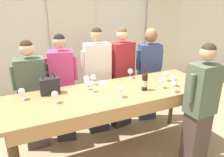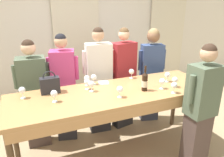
{
  "view_description": "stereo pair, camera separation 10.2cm",
  "coord_description": "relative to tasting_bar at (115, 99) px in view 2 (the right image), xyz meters",
  "views": [
    {
      "loc": [
        -1.14,
        -2.39,
        2.13
      ],
      "look_at": [
        0.0,
        0.09,
        1.16
      ],
      "focal_mm": 35.0,
      "sensor_mm": 36.0,
      "label": 1
    },
    {
      "loc": [
        -1.04,
        -2.43,
        2.13
      ],
      "look_at": [
        0.0,
        0.09,
        1.16
      ],
      "focal_mm": 35.0,
      "sensor_mm": 36.0,
      "label": 2
    }
  ],
  "objects": [
    {
      "name": "wine_glass_front_left",
      "position": [
        0.44,
        0.41,
        0.2
      ],
      "size": [
        0.08,
        0.08,
        0.15
      ],
      "color": "white",
      "rests_on": "tasting_bar"
    },
    {
      "name": "wine_glass_center_mid",
      "position": [
        -1.12,
        0.26,
        0.2
      ],
      "size": [
        0.08,
        0.08,
        0.15
      ],
      "color": "white",
      "rests_on": "tasting_bar"
    },
    {
      "name": "wine_glass_by_bottle",
      "position": [
        -0.28,
        0.14,
        0.2
      ],
      "size": [
        0.08,
        0.08,
        0.15
      ],
      "color": "white",
      "rests_on": "tasting_bar"
    },
    {
      "name": "tasting_bar",
      "position": [
        0.0,
        0.0,
        0.0
      ],
      "size": [
        2.74,
        0.89,
        1.01
      ],
      "color": "#B27F4C",
      "rests_on": "ground_plane"
    },
    {
      "name": "guest_cream_sweater",
      "position": [
        0.03,
        0.73,
        -0.01
      ],
      "size": [
        0.52,
        0.26,
        1.76
      ],
      "color": "#28282D",
      "rests_on": "ground_plane"
    },
    {
      "name": "guest_navy_coat",
      "position": [
        1.01,
        0.73,
        -0.0
      ],
      "size": [
        0.49,
        0.28,
        1.7
      ],
      "color": "#383D51",
      "rests_on": "ground_plane"
    },
    {
      "name": "wine_glass_center_right",
      "position": [
        -0.31,
        0.23,
        0.2
      ],
      "size": [
        0.08,
        0.08,
        0.15
      ],
      "color": "white",
      "rests_on": "tasting_bar"
    },
    {
      "name": "host_pouring",
      "position": [
        0.88,
        -0.6,
        -0.05
      ],
      "size": [
        0.46,
        0.28,
        1.69
      ],
      "color": "#473833",
      "rests_on": "ground_plane"
    },
    {
      "name": "wine_glass_back_left",
      "position": [
        0.85,
        0.07,
        0.2
      ],
      "size": [
        0.08,
        0.08,
        0.15
      ],
      "color": "white",
      "rests_on": "tasting_bar"
    },
    {
      "name": "guest_olive_jacket",
      "position": [
        -0.98,
        0.73,
        -0.08
      ],
      "size": [
        0.51,
        0.29,
        1.64
      ],
      "color": "#473833",
      "rests_on": "ground_plane"
    },
    {
      "name": "napkin",
      "position": [
        -0.02,
        0.39,
        0.1
      ],
      "size": [
        0.18,
        0.18,
        0.0
      ],
      "color": "white",
      "rests_on": "tasting_bar"
    },
    {
      "name": "wine_glass_by_handbag",
      "position": [
        -0.17,
        0.38,
        0.2
      ],
      "size": [
        0.08,
        0.08,
        0.15
      ],
      "color": "white",
      "rests_on": "tasting_bar"
    },
    {
      "name": "curtain_panel_center",
      "position": [
        0.0,
        1.97,
        0.43
      ],
      "size": [
        0.94,
        0.03,
        2.69
      ],
      "color": "beige",
      "rests_on": "ground_plane"
    },
    {
      "name": "curtain_panel_right",
      "position": [
        2.2,
        1.97,
        0.43
      ],
      "size": [
        0.94,
        0.03,
        2.69
      ],
      "color": "beige",
      "rests_on": "ground_plane"
    },
    {
      "name": "guest_striped_shirt",
      "position": [
        0.46,
        0.73,
        -0.02
      ],
      "size": [
        0.51,
        0.29,
        1.74
      ],
      "color": "#28282D",
      "rests_on": "ground_plane"
    },
    {
      "name": "ground_plane",
      "position": [
        0.0,
        0.03,
        -0.91
      ],
      "size": [
        18.0,
        18.0,
        0.0
      ],
      "primitive_type": "plane",
      "color": "tan"
    },
    {
      "name": "wine_glass_front_mid",
      "position": [
        -0.27,
        0.37,
        0.2
      ],
      "size": [
        0.08,
        0.08,
        0.15
      ],
      "color": "white",
      "rests_on": "tasting_bar"
    },
    {
      "name": "wine_glass_center_left",
      "position": [
        0.63,
        -0.13,
        0.2
      ],
      "size": [
        0.08,
        0.08,
        0.15
      ],
      "color": "white",
      "rests_on": "tasting_bar"
    },
    {
      "name": "wine_glass_front_right",
      "position": [
        -0.01,
        -0.17,
        0.2
      ],
      "size": [
        0.08,
        0.08,
        0.15
      ],
      "color": "white",
      "rests_on": "tasting_bar"
    },
    {
      "name": "wine_glass_back_right",
      "position": [
        -0.78,
        0.01,
        0.2
      ],
      "size": [
        0.08,
        0.08,
        0.15
      ],
      "color": "white",
      "rests_on": "tasting_bar"
    },
    {
      "name": "guest_pink_top",
      "position": [
        -0.53,
        0.73,
        -0.04
      ],
      "size": [
        0.46,
        0.33,
        1.7
      ],
      "color": "#28282D",
      "rests_on": "ground_plane"
    },
    {
      "name": "wine_bottle",
      "position": [
        0.38,
        -0.1,
        0.22
      ],
      "size": [
        0.08,
        0.08,
        0.34
      ],
      "color": "black",
      "rests_on": "tasting_bar"
    },
    {
      "name": "handbag",
      "position": [
        -0.78,
        0.3,
        0.2
      ],
      "size": [
        0.24,
        0.11,
        0.29
      ],
      "color": "#232328",
      "rests_on": "tasting_bar"
    },
    {
      "name": "wine_glass_near_host",
      "position": [
        0.68,
        -0.31,
        0.2
      ],
      "size": [
        0.08,
        0.08,
        0.15
      ],
      "color": "white",
      "rests_on": "tasting_bar"
    },
    {
      "name": "wine_glass_back_mid",
      "position": [
        0.82,
        -0.15,
        0.2
      ],
      "size": [
        0.08,
        0.08,
        0.15
      ],
      "color": "white",
      "rests_on": "tasting_bar"
    },
    {
      "name": "wall_back",
      "position": [
        0.0,
        2.04,
        0.49
      ],
      "size": [
        12.0,
        0.06,
        2.8
      ],
      "color": "silver",
      "rests_on": "ground_plane"
    }
  ]
}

